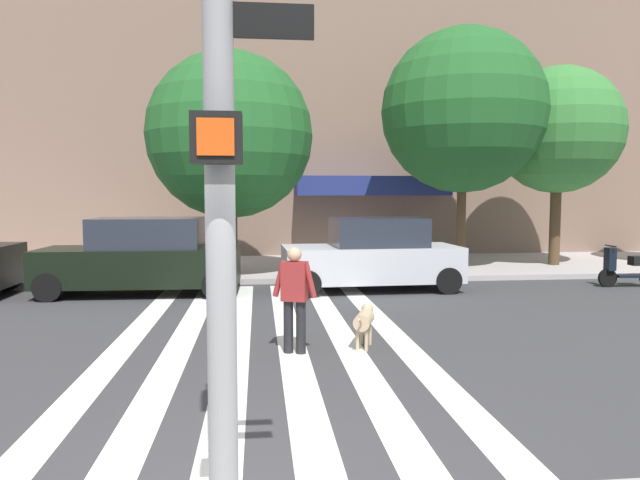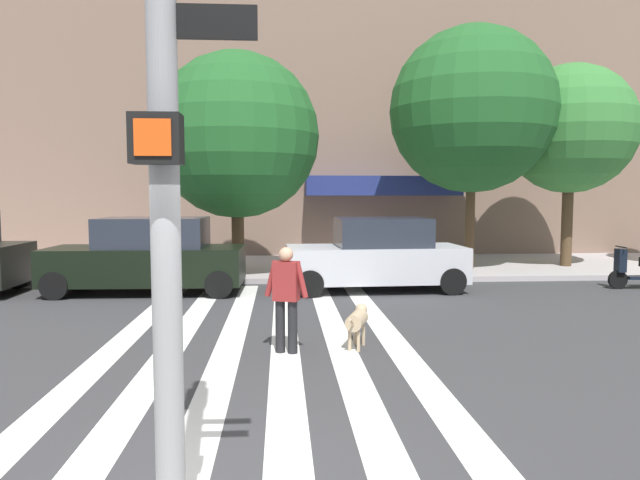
% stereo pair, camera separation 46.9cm
% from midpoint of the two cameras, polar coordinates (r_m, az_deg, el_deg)
% --- Properties ---
extents(ground_plane, '(160.00, 160.00, 0.00)m').
position_cam_midpoint_polar(ground_plane, '(10.20, -7.89, -9.35)').
color(ground_plane, '#353538').
extents(sidewalk_far, '(80.00, 6.00, 0.15)m').
position_cam_midpoint_polar(sidewalk_far, '(18.73, -7.08, -2.75)').
color(sidewalk_far, '#AAA1A3').
rests_on(sidewalk_far, ground_plane).
extents(crosswalk_stripes, '(4.95, 10.77, 0.01)m').
position_cam_midpoint_polar(crosswalk_stripes, '(10.19, -6.95, -9.33)').
color(crosswalk_stripes, silver).
rests_on(crosswalk_stripes, ground_plane).
extents(traffic_light_pole, '(0.74, 0.46, 5.80)m').
position_cam_midpoint_polar(traffic_light_pole, '(3.62, -14.02, 21.77)').
color(traffic_light_pole, gray).
rests_on(traffic_light_pole, sidewalk_near).
extents(parked_car_behind_first, '(4.79, 2.00, 1.87)m').
position_cam_midpoint_polar(parked_car_behind_first, '(14.77, -18.03, -1.66)').
color(parked_car_behind_first, black).
rests_on(parked_car_behind_first, ground_plane).
extents(parked_car_third_in_line, '(4.51, 2.09, 1.85)m').
position_cam_midpoint_polar(parked_car_third_in_line, '(14.70, 4.32, -1.55)').
color(parked_car_third_in_line, '#BABCC3').
rests_on(parked_car_third_in_line, ground_plane).
extents(parked_scooter, '(1.63, 0.50, 1.11)m').
position_cam_midpoint_polar(parked_scooter, '(17.15, 27.57, -2.54)').
color(parked_scooter, black).
rests_on(parked_scooter, ground_plane).
extents(street_tree_nearest, '(4.69, 4.69, 6.30)m').
position_cam_midpoint_polar(street_tree_nearest, '(16.74, -9.71, 10.16)').
color(street_tree_nearest, '#4C3823').
rests_on(street_tree_nearest, sidewalk_far).
extents(street_tree_middle, '(5.03, 5.03, 7.36)m').
position_cam_midpoint_polar(street_tree_middle, '(18.59, 13.28, 12.31)').
color(street_tree_middle, '#4C3823').
rests_on(street_tree_middle, sidewalk_far).
extents(street_tree_further, '(4.05, 4.05, 6.37)m').
position_cam_midpoint_polar(street_tree_further, '(20.19, 21.88, 10.02)').
color(street_tree_further, '#4C3823').
rests_on(street_tree_further, sidewalk_far).
extents(pedestrian_dog_walker, '(0.69, 0.35, 1.64)m').
position_cam_midpoint_polar(pedestrian_dog_walker, '(8.84, -4.06, -5.33)').
color(pedestrian_dog_walker, black).
rests_on(pedestrian_dog_walker, ground_plane).
extents(dog_on_leash, '(0.46, 0.96, 0.65)m').
position_cam_midpoint_polar(dog_on_leash, '(9.30, 2.97, -7.87)').
color(dog_on_leash, tan).
rests_on(dog_on_leash, ground_plane).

